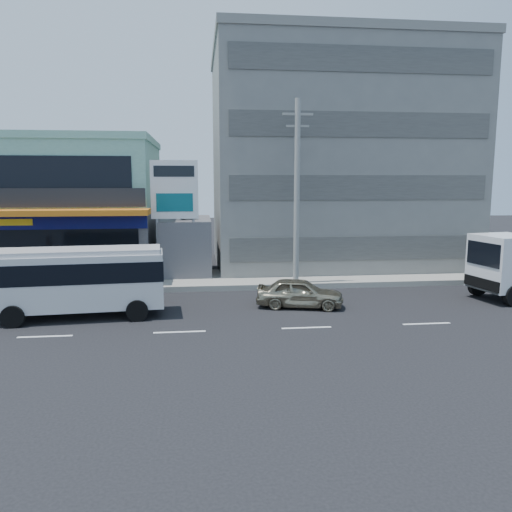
{
  "coord_description": "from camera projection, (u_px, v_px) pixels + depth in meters",
  "views": [
    {
      "loc": [
        0.84,
        -18.81,
        5.8
      ],
      "look_at": [
        3.52,
        4.75,
        2.2
      ],
      "focal_mm": 35.0,
      "sensor_mm": 36.0,
      "label": 1
    }
  ],
  "objects": [
    {
      "name": "satellite_dish",
      "position": [
        185.0,
        218.0,
        29.52
      ],
      "size": [
        1.5,
        1.5,
        0.15
      ],
      "primitive_type": "cylinder",
      "color": "slate",
      "rests_on": "gap_structure"
    },
    {
      "name": "billboard",
      "position": [
        175.0,
        196.0,
        27.49
      ],
      "size": [
        2.6,
        0.18,
        6.9
      ],
      "color": "gray",
      "rests_on": "ground"
    },
    {
      "name": "utility_pole_near",
      "position": [
        297.0,
        193.0,
        26.42
      ],
      "size": [
        1.6,
        0.3,
        10.0
      ],
      "color": "#999993",
      "rests_on": "ground"
    },
    {
      "name": "shop_building",
      "position": [
        58.0,
        209.0,
        31.46
      ],
      "size": [
        12.4,
        11.7,
        8.0
      ],
      "color": "#434348",
      "rests_on": "ground"
    },
    {
      "name": "sedan",
      "position": [
        300.0,
        293.0,
        22.96
      ],
      "size": [
        4.24,
        2.47,
        1.36
      ],
      "primitive_type": "imported",
      "rotation": [
        0.0,
        0.0,
        1.34
      ],
      "color": "tan",
      "rests_on": "ground"
    },
    {
      "name": "motorcycle_rider",
      "position": [
        6.0,
        288.0,
        23.43
      ],
      "size": [
        2.03,
        1.39,
        2.47
      ],
      "color": "#600F0D",
      "rests_on": "ground"
    },
    {
      "name": "minibus",
      "position": [
        79.0,
        277.0,
        21.1
      ],
      "size": [
        7.23,
        2.93,
        2.96
      ],
      "color": "silver",
      "rests_on": "ground"
    },
    {
      "name": "concrete_building",
      "position": [
        333.0,
        163.0,
        34.06
      ],
      "size": [
        16.0,
        12.0,
        14.0
      ],
      "primitive_type": "cube",
      "color": "gray",
      "rests_on": "ground"
    },
    {
      "name": "gap_structure",
      "position": [
        186.0,
        247.0,
        30.78
      ],
      "size": [
        3.0,
        6.0,
        3.5
      ],
      "primitive_type": "cube",
      "color": "#434348",
      "rests_on": "ground"
    },
    {
      "name": "ground",
      "position": [
        180.0,
        332.0,
        19.25
      ],
      "size": [
        120.0,
        120.0,
        0.0
      ],
      "primitive_type": "plane",
      "color": "black",
      "rests_on": "ground"
    },
    {
      "name": "sidewalk",
      "position": [
        272.0,
        278.0,
        29.12
      ],
      "size": [
        70.0,
        5.0,
        0.3
      ],
      "primitive_type": "cube",
      "color": "gray",
      "rests_on": "ground"
    }
  ]
}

